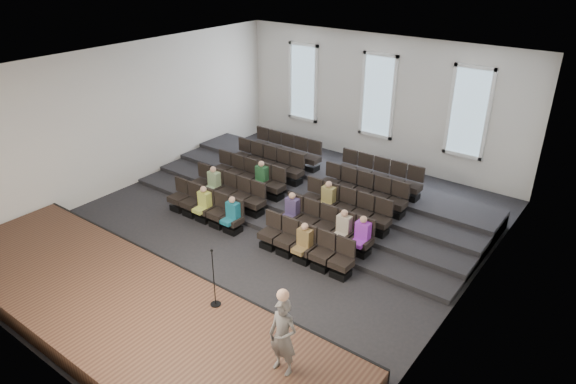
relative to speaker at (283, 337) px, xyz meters
The scene contains 14 objects.
ground 6.34m from the speaker, 132.97° to the left, with size 14.00×14.00×0.00m, color black.
ceiling 7.22m from the speaker, 132.97° to the left, with size 12.00×14.00×0.02m, color white.
wall_back 12.36m from the speaker, 110.09° to the left, with size 12.00×0.04×5.00m, color silver.
wall_front 5.04m from the speaker, 149.61° to the right, with size 12.00×0.04×5.00m, color silver.
wall_left 11.27m from the speaker, 156.11° to the left, with size 0.04×14.00×5.00m, color silver.
wall_right 5.02m from the speaker, 68.46° to the left, with size 0.04×14.00×5.00m, color silver.
stage 4.40m from the speaker, behind, with size 11.80×3.60×0.50m, color #4C3120.
stage_lip 4.53m from the speaker, 164.04° to the left, with size 11.80×0.06×0.52m, color black.
risers 8.87m from the speaker, 118.74° to the left, with size 11.80×4.80×0.60m.
seating_rows 7.43m from the speaker, 124.82° to the left, with size 6.80×4.70×1.67m.
windows 12.32m from the speaker, 110.20° to the left, with size 8.44×0.10×3.24m.
audience 6.25m from the speaker, 128.53° to the left, with size 6.05×2.64×1.10m.
speaker is the anchor object (origin of this frame).
mic_stand 2.57m from the speaker, 165.10° to the left, with size 0.25×0.25×1.49m.
Camera 1 is at (8.77, -10.44, 7.98)m, focal length 32.00 mm.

